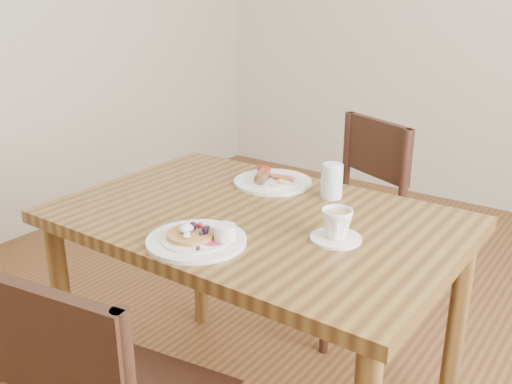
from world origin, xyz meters
TOP-DOWN VIEW (x-y plane):
  - dining_table at (0.00, 0.00)m, footprint 1.20×0.80m
  - chair_far at (-0.05, 0.74)m, footprint 0.56×0.56m
  - pancake_plate at (-0.00, -0.26)m, footprint 0.27×0.27m
  - breakfast_plate at (-0.12, 0.26)m, footprint 0.27×0.27m
  - teacup_saucer at (0.28, -0.02)m, footprint 0.14×0.14m
  - water_glass at (0.11, 0.26)m, footprint 0.07×0.07m

SIDE VIEW (x-z plane):
  - chair_far at x=-0.05m, z-range 0.05..0.93m
  - dining_table at x=0.00m, z-range 0.28..1.03m
  - breakfast_plate at x=-0.12m, z-range 0.74..0.78m
  - pancake_plate at x=0.00m, z-range 0.74..0.79m
  - teacup_saucer at x=0.28m, z-range 0.75..0.83m
  - water_glass at x=0.11m, z-range 0.75..0.86m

